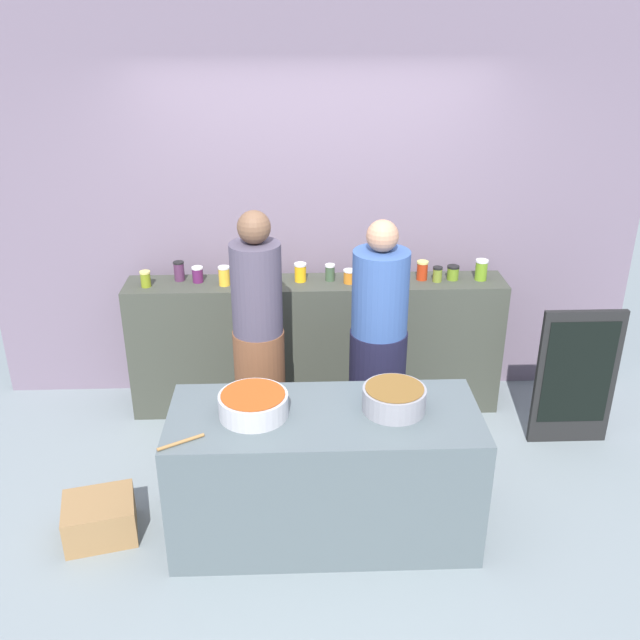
% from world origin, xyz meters
% --- Properties ---
extents(ground, '(12.00, 12.00, 0.00)m').
position_xyz_m(ground, '(0.00, 0.00, 0.00)').
color(ground, gray).
extents(storefront_wall, '(4.80, 0.12, 3.00)m').
position_xyz_m(storefront_wall, '(0.00, 1.45, 1.50)').
color(storefront_wall, slate).
rests_on(storefront_wall, ground).
extents(display_shelf, '(2.70, 0.36, 1.00)m').
position_xyz_m(display_shelf, '(0.00, 1.10, 0.50)').
color(display_shelf, '#3B3F35').
rests_on(display_shelf, ground).
extents(prep_table, '(1.70, 0.70, 0.79)m').
position_xyz_m(prep_table, '(0.00, -0.30, 0.39)').
color(prep_table, '#505C60').
rests_on(prep_table, ground).
extents(preserve_jar_0, '(0.07, 0.07, 0.11)m').
position_xyz_m(preserve_jar_0, '(-1.19, 1.06, 1.06)').
color(preserve_jar_0, olive).
rests_on(preserve_jar_0, display_shelf).
extents(preserve_jar_1, '(0.08, 0.08, 0.14)m').
position_xyz_m(preserve_jar_1, '(-0.97, 1.17, 1.07)').
color(preserve_jar_1, '#4E2847').
rests_on(preserve_jar_1, display_shelf).
extents(preserve_jar_2, '(0.08, 0.08, 0.11)m').
position_xyz_m(preserve_jar_2, '(-0.83, 1.13, 1.06)').
color(preserve_jar_2, '#551C4C').
rests_on(preserve_jar_2, display_shelf).
extents(preserve_jar_3, '(0.08, 0.08, 0.14)m').
position_xyz_m(preserve_jar_3, '(-0.64, 1.06, 1.07)').
color(preserve_jar_3, gold).
rests_on(preserve_jar_3, display_shelf).
extents(preserve_jar_4, '(0.07, 0.07, 0.14)m').
position_xyz_m(preserve_jar_4, '(-0.48, 1.14, 1.07)').
color(preserve_jar_4, brown).
rests_on(preserve_jar_4, display_shelf).
extents(preserve_jar_5, '(0.08, 0.08, 0.14)m').
position_xyz_m(preserve_jar_5, '(-0.34, 1.17, 1.08)').
color(preserve_jar_5, olive).
rests_on(preserve_jar_5, display_shelf).
extents(preserve_jar_6, '(0.09, 0.09, 0.13)m').
position_xyz_m(preserve_jar_6, '(-0.11, 1.12, 1.07)').
color(preserve_jar_6, '#EDA515').
rests_on(preserve_jar_6, display_shelf).
extents(preserve_jar_7, '(0.07, 0.07, 0.12)m').
position_xyz_m(preserve_jar_7, '(0.10, 1.13, 1.06)').
color(preserve_jar_7, '#3A5138').
rests_on(preserve_jar_7, display_shelf).
extents(preserve_jar_8, '(0.09, 0.09, 0.10)m').
position_xyz_m(preserve_jar_8, '(0.23, 1.07, 1.05)').
color(preserve_jar_8, orange).
rests_on(preserve_jar_8, display_shelf).
extents(preserve_jar_9, '(0.07, 0.07, 0.14)m').
position_xyz_m(preserve_jar_9, '(0.51, 1.08, 1.07)').
color(preserve_jar_9, '#315522').
rests_on(preserve_jar_9, display_shelf).
extents(preserve_jar_10, '(0.08, 0.08, 0.14)m').
position_xyz_m(preserve_jar_10, '(0.76, 1.12, 1.07)').
color(preserve_jar_10, '#AC2D12').
rests_on(preserve_jar_10, display_shelf).
extents(preserve_jar_11, '(0.07, 0.07, 0.11)m').
position_xyz_m(preserve_jar_11, '(0.86, 1.08, 1.06)').
color(preserve_jar_11, olive).
rests_on(preserve_jar_11, display_shelf).
extents(preserve_jar_12, '(0.09, 0.09, 0.10)m').
position_xyz_m(preserve_jar_12, '(0.98, 1.11, 1.06)').
color(preserve_jar_12, olive).
rests_on(preserve_jar_12, display_shelf).
extents(preserve_jar_13, '(0.09, 0.09, 0.15)m').
position_xyz_m(preserve_jar_13, '(1.18, 1.10, 1.08)').
color(preserve_jar_13, olive).
rests_on(preserve_jar_13, display_shelf).
extents(cooking_pot_left, '(0.37, 0.37, 0.13)m').
position_xyz_m(cooking_pot_left, '(-0.38, -0.30, 0.85)').
color(cooking_pot_left, '#B7B7BC').
rests_on(cooking_pot_left, prep_table).
extents(cooking_pot_center, '(0.35, 0.35, 0.14)m').
position_xyz_m(cooking_pot_center, '(0.38, -0.27, 0.86)').
color(cooking_pot_center, gray).
rests_on(cooking_pot_center, prep_table).
extents(wooden_spoon, '(0.23, 0.14, 0.02)m').
position_xyz_m(wooden_spoon, '(-0.74, -0.55, 0.80)').
color(wooden_spoon, '#9E703D').
rests_on(wooden_spoon, prep_table).
extents(cook_with_tongs, '(0.32, 0.32, 1.72)m').
position_xyz_m(cook_with_tongs, '(-0.38, 0.43, 0.79)').
color(cook_with_tongs, brown).
rests_on(cook_with_tongs, ground).
extents(cook_in_cap, '(0.37, 0.37, 1.63)m').
position_xyz_m(cook_in_cap, '(0.38, 0.51, 0.73)').
color(cook_in_cap, black).
rests_on(cook_in_cap, ground).
extents(bread_crate, '(0.46, 0.42, 0.23)m').
position_xyz_m(bread_crate, '(-1.29, -0.30, 0.12)').
color(bread_crate, olive).
rests_on(bread_crate, ground).
extents(chalkboard_sign, '(0.55, 0.05, 1.00)m').
position_xyz_m(chalkboard_sign, '(1.74, 0.54, 0.50)').
color(chalkboard_sign, black).
rests_on(chalkboard_sign, ground).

